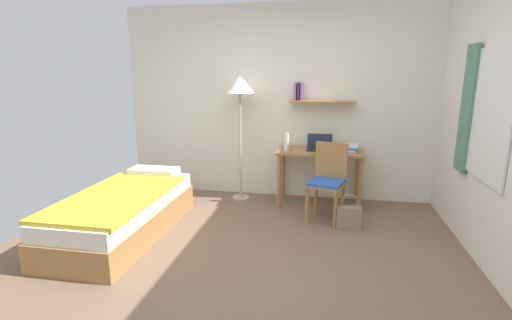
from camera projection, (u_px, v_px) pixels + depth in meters
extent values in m
plane|color=brown|center=(256.00, 262.00, 3.48)|extent=(5.28, 5.28, 0.00)
cube|color=silver|center=(283.00, 103.00, 5.12)|extent=(4.40, 0.05, 2.60)
cube|color=#9E703D|center=(322.00, 102.00, 4.89)|extent=(0.85, 0.22, 0.02)
cube|color=purple|center=(295.00, 91.00, 4.96)|extent=(0.02, 0.13, 0.23)
cube|color=#333338|center=(299.00, 91.00, 4.95)|extent=(0.03, 0.12, 0.23)
cube|color=purple|center=(302.00, 92.00, 4.93)|extent=(0.02, 0.15, 0.22)
cube|color=silver|center=(491.00, 115.00, 3.25)|extent=(0.02, 0.82, 1.16)
cube|color=white|center=(492.00, 115.00, 3.25)|extent=(0.01, 0.76, 1.10)
cube|color=#4C7F66|center=(467.00, 110.00, 3.75)|extent=(0.03, 0.28, 1.26)
cube|color=#9E703D|center=(125.00, 221.00, 4.07)|extent=(0.85, 1.96, 0.28)
cube|color=silver|center=(123.00, 202.00, 4.02)|extent=(0.81, 1.90, 0.16)
cube|color=gold|center=(116.00, 196.00, 3.89)|extent=(0.86, 1.61, 0.04)
cube|color=white|center=(154.00, 172.00, 4.73)|extent=(0.59, 0.28, 0.10)
cube|color=#9E703D|center=(320.00, 152.00, 4.85)|extent=(1.10, 0.53, 0.03)
cylinder|color=#9E703D|center=(279.00, 181.00, 4.81)|extent=(0.06, 0.06, 0.70)
cylinder|color=#9E703D|center=(360.00, 186.00, 4.63)|extent=(0.06, 0.06, 0.70)
cylinder|color=#9E703D|center=(283.00, 173.00, 5.23)|extent=(0.06, 0.06, 0.70)
cylinder|color=#9E703D|center=(357.00, 176.00, 5.05)|extent=(0.06, 0.06, 0.70)
cube|color=#9E703D|center=(326.00, 185.00, 4.37)|extent=(0.50, 0.50, 0.03)
cube|color=blue|center=(326.00, 182.00, 4.37)|extent=(0.46, 0.46, 0.04)
cube|color=#9E703D|center=(331.00, 160.00, 4.47)|extent=(0.38, 0.14, 0.42)
cylinder|color=#9E703D|center=(307.00, 205.00, 4.35)|extent=(0.04, 0.04, 0.42)
cylinder|color=#9E703D|center=(335.00, 210.00, 4.20)|extent=(0.04, 0.04, 0.42)
cylinder|color=#9E703D|center=(316.00, 197.00, 4.64)|extent=(0.04, 0.04, 0.42)
cylinder|color=#9E703D|center=(343.00, 201.00, 4.50)|extent=(0.04, 0.04, 0.42)
cylinder|color=#B2A893|center=(241.00, 197.00, 5.24)|extent=(0.24, 0.24, 0.02)
cylinder|color=#B2A893|center=(240.00, 146.00, 5.07)|extent=(0.03, 0.03, 1.42)
cone|color=silver|center=(240.00, 84.00, 4.88)|extent=(0.37, 0.37, 0.22)
cube|color=black|center=(319.00, 150.00, 4.85)|extent=(0.33, 0.21, 0.01)
cube|color=black|center=(320.00, 141.00, 4.90)|extent=(0.32, 0.07, 0.19)
cube|color=black|center=(320.00, 141.00, 4.89)|extent=(0.29, 0.06, 0.16)
cylinder|color=silver|center=(287.00, 142.00, 4.83)|extent=(0.06, 0.06, 0.22)
cube|color=silver|center=(350.00, 150.00, 4.80)|extent=(0.14, 0.19, 0.02)
cube|color=#3384C6|center=(352.00, 148.00, 4.79)|extent=(0.18, 0.20, 0.03)
cube|color=silver|center=(352.00, 146.00, 4.79)|extent=(0.15, 0.20, 0.03)
cube|color=gray|center=(349.00, 217.00, 4.21)|extent=(0.27, 0.13, 0.25)
torus|color=gray|center=(350.00, 202.00, 4.17)|extent=(0.19, 0.02, 0.19)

